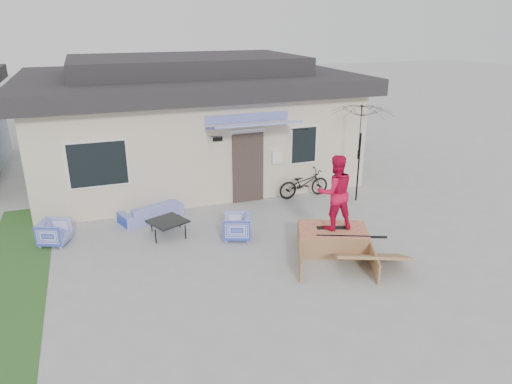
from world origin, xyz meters
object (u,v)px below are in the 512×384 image
object	(u,v)px
loveseat	(151,208)
patio_umbrella	(360,145)
bicycle	(304,180)
skater	(335,191)
armchair_right	(237,225)
armchair_left	(54,231)
skate_ramp	(332,239)
skateboard	(333,227)
coffee_table	(168,228)

from	to	relation	value
loveseat	patio_umbrella	bearing A→B (deg)	154.39
bicycle	skater	bearing A→B (deg)	163.88
armchair_right	bicycle	world-z (taller)	bicycle
skater	armchair_right	bearing A→B (deg)	-26.96
loveseat	bicycle	bearing A→B (deg)	162.73
loveseat	armchair_right	size ratio (longest dim) A/B	2.44
armchair_left	skate_ramp	size ratio (longest dim) A/B	0.31
skateboard	skater	world-z (taller)	skater
loveseat	coffee_table	size ratio (longest dim) A/B	2.08
armchair_right	skater	distance (m)	2.63
patio_umbrella	armchair_left	bearing A→B (deg)	-179.41
coffee_table	patio_umbrella	xyz separation A→B (m)	(5.83, 0.54, 1.54)
armchair_left	coffee_table	size ratio (longest dim) A/B	0.81
armchair_left	skateboard	world-z (taller)	armchair_left
bicycle	skateboard	distance (m)	3.55
bicycle	patio_umbrella	world-z (taller)	patio_umbrella
coffee_table	skater	distance (m)	4.33
loveseat	armchair_left	xyz separation A→B (m)	(-2.43, -0.72, -0.00)
armchair_left	bicycle	xyz separation A→B (m)	(7.15, 0.92, 0.20)
loveseat	armchair_left	bearing A→B (deg)	-3.20
loveseat	armchair_left	distance (m)	2.54
patio_umbrella	skater	size ratio (longest dim) A/B	1.23
coffee_table	skateboard	xyz separation A→B (m)	(3.58, -2.08, 0.35)
armchair_left	bicycle	size ratio (longest dim) A/B	0.40
armchair_left	patio_umbrella	xyz separation A→B (m)	(8.53, 0.09, 1.41)
coffee_table	skate_ramp	xyz separation A→B (m)	(3.56, -2.13, 0.06)
armchair_right	skateboard	bearing A→B (deg)	77.17
armchair_left	skateboard	distance (m)	6.77
coffee_table	patio_umbrella	distance (m)	6.05
patio_umbrella	skater	world-z (taller)	skater
coffee_table	patio_umbrella	world-z (taller)	patio_umbrella
coffee_table	loveseat	bearing A→B (deg)	102.87
loveseat	skateboard	world-z (taller)	loveseat
armchair_right	skateboard	xyz separation A→B (m)	(1.98, -1.32, 0.21)
loveseat	armchair_right	xyz separation A→B (m)	(1.87, -1.93, 0.02)
coffee_table	patio_umbrella	size ratio (longest dim) A/B	0.38
patio_umbrella	bicycle	bearing A→B (deg)	148.93
armchair_right	patio_umbrella	xyz separation A→B (m)	(4.22, 1.29, 1.40)
armchair_left	skate_ramp	world-z (taller)	armchair_left
bicycle	coffee_table	bearing A→B (deg)	105.07
armchair_left	armchair_right	size ratio (longest dim) A/B	0.95
loveseat	skate_ramp	xyz separation A→B (m)	(3.83, -3.30, -0.07)
coffee_table	skate_ramp	bearing A→B (deg)	-30.84
bicycle	skater	distance (m)	3.68
coffee_table	skater	xyz separation A→B (m)	(3.58, -2.08, 1.27)
loveseat	skateboard	bearing A→B (deg)	120.17
bicycle	skate_ramp	size ratio (longest dim) A/B	0.77
armchair_left	skater	size ratio (longest dim) A/B	0.37
patio_umbrella	skateboard	size ratio (longest dim) A/B	2.87
patio_umbrella	coffee_table	bearing A→B (deg)	-174.74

